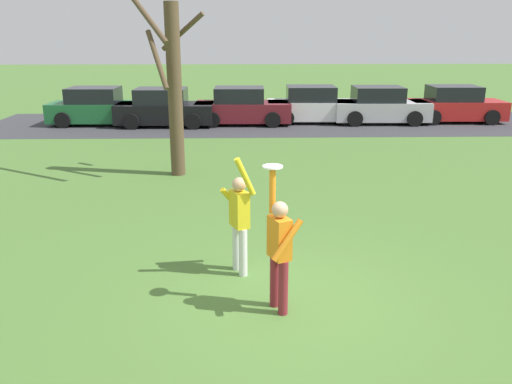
# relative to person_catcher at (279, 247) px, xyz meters

# --- Properties ---
(ground_plane) EXTENTS (120.00, 120.00, 0.00)m
(ground_plane) POSITION_rel_person_catcher_xyz_m (0.22, 0.21, -0.98)
(ground_plane) COLOR #4C7533
(person_catcher) EXTENTS (0.50, 0.59, 2.08)m
(person_catcher) POSITION_rel_person_catcher_xyz_m (0.00, 0.00, 0.00)
(person_catcher) COLOR maroon
(person_catcher) RESTS_ON ground_plane
(person_defender) EXTENTS (0.59, 0.65, 2.04)m
(person_defender) POSITION_rel_person_catcher_xyz_m (-0.56, 1.25, -0.00)
(person_defender) COLOR silver
(person_defender) RESTS_ON ground_plane
(frisbee_disc) EXTENTS (0.28, 0.28, 0.02)m
(frisbee_disc) POSITION_rel_person_catcher_xyz_m (-0.09, 0.21, 1.11)
(frisbee_disc) COLOR white
(frisbee_disc) RESTS_ON person_catcher
(parked_car_green) EXTENTS (4.14, 2.11, 1.59)m
(parked_car_green) POSITION_rel_person_catcher_xyz_m (-6.74, 16.13, -0.25)
(parked_car_green) COLOR #1E6633
(parked_car_green) RESTS_ON ground_plane
(parked_car_black) EXTENTS (4.14, 2.11, 1.59)m
(parked_car_black) POSITION_rel_person_catcher_xyz_m (-3.80, 15.69, -0.25)
(parked_car_black) COLOR black
(parked_car_black) RESTS_ON ground_plane
(parked_car_maroon) EXTENTS (4.14, 2.11, 1.59)m
(parked_car_maroon) POSITION_rel_person_catcher_xyz_m (-0.49, 16.02, -0.25)
(parked_car_maroon) COLOR maroon
(parked_car_maroon) RESTS_ON ground_plane
(parked_car_white) EXTENTS (4.14, 2.11, 1.59)m
(parked_car_white) POSITION_rel_person_catcher_xyz_m (2.67, 16.43, -0.25)
(parked_car_white) COLOR white
(parked_car_white) RESTS_ON ground_plane
(parked_car_silver) EXTENTS (4.14, 2.11, 1.59)m
(parked_car_silver) POSITION_rel_person_catcher_xyz_m (5.56, 16.13, -0.25)
(parked_car_silver) COLOR #BCBCC1
(parked_car_silver) RESTS_ON ground_plane
(parked_car_red) EXTENTS (4.14, 2.11, 1.59)m
(parked_car_red) POSITION_rel_person_catcher_xyz_m (9.00, 16.37, -0.25)
(parked_car_red) COLOR red
(parked_car_red) RESTS_ON ground_plane
(parking_strip) EXTENTS (25.13, 6.40, 0.01)m
(parking_strip) POSITION_rel_person_catcher_xyz_m (1.01, 16.07, -0.98)
(parking_strip) COLOR #38383D
(parking_strip) RESTS_ON ground_plane
(bare_tree_tall) EXTENTS (2.20, 2.22, 5.18)m
(bare_tree_tall) POSITION_rel_person_catcher_xyz_m (-2.35, 7.60, 1.53)
(bare_tree_tall) COLOR brown
(bare_tree_tall) RESTS_ON ground_plane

